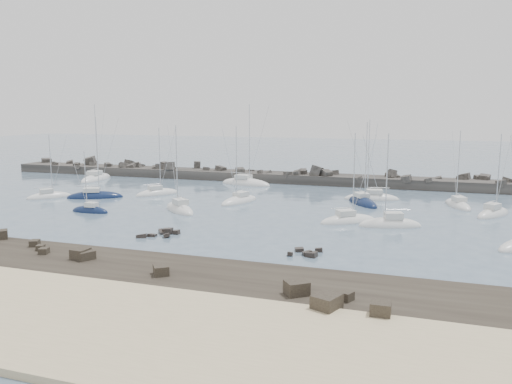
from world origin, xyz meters
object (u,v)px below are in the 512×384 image
(sailboat_4, at_px, (246,184))
(sailboat_1, at_px, (96,179))
(sailboat_10, at_px, (458,206))
(sailboat_13, at_px, (95,197))
(sailboat_14, at_px, (372,199))
(sailboat_5, at_px, (180,210))
(sailboat_0, at_px, (49,197))
(sailboat_2, at_px, (90,211))
(sailboat_12, at_px, (493,214))
(sailboat_9, at_px, (390,225))
(sailboat_8, at_px, (363,203))
(sailboat_3, at_px, (157,194))
(sailboat_7, at_px, (348,221))
(sailboat_6, at_px, (239,201))

(sailboat_4, bearing_deg, sailboat_1, -173.68)
(sailboat_4, xyz_separation_m, sailboat_10, (37.73, -11.14, -0.01))
(sailboat_10, height_order, sailboat_13, sailboat_13)
(sailboat_14, bearing_deg, sailboat_13, -163.80)
(sailboat_4, height_order, sailboat_13, sailboat_4)
(sailboat_14, bearing_deg, sailboat_5, -144.32)
(sailboat_0, distance_m, sailboat_2, 15.81)
(sailboat_0, height_order, sailboat_12, sailboat_12)
(sailboat_1, distance_m, sailboat_5, 39.39)
(sailboat_9, height_order, sailboat_12, sailboat_9)
(sailboat_1, xyz_separation_m, sailboat_8, (55.65, -9.85, -0.01))
(sailboat_0, height_order, sailboat_14, sailboat_14)
(sailboat_0, bearing_deg, sailboat_13, 19.23)
(sailboat_2, xyz_separation_m, sailboat_14, (36.88, 22.89, 0.00))
(sailboat_13, xyz_separation_m, sailboat_14, (43.55, 12.65, 0.00))
(sailboat_2, distance_m, sailboat_14, 43.41)
(sailboat_13, bearing_deg, sailboat_12, 4.94)
(sailboat_3, xyz_separation_m, sailboat_13, (-8.23, -6.01, -0.00))
(sailboat_4, bearing_deg, sailboat_7, -48.89)
(sailboat_2, bearing_deg, sailboat_13, 123.08)
(sailboat_5, bearing_deg, sailboat_10, 23.02)
(sailboat_1, bearing_deg, sailboat_9, -21.82)
(sailboat_0, height_order, sailboat_2, sailboat_0)
(sailboat_7, bearing_deg, sailboat_13, 172.91)
(sailboat_1, xyz_separation_m, sailboat_9, (60.66, -24.29, 0.01))
(sailboat_2, distance_m, sailboat_9, 41.13)
(sailboat_8, xyz_separation_m, sailboat_9, (5.00, -14.43, 0.02))
(sailboat_5, relative_size, sailboat_13, 0.93)
(sailboat_5, height_order, sailboat_7, sailboat_5)
(sailboat_0, xyz_separation_m, sailboat_13, (7.10, 2.48, -0.00))
(sailboat_7, height_order, sailboat_9, sailboat_9)
(sailboat_3, distance_m, sailboat_6, 16.06)
(sailboat_0, relative_size, sailboat_3, 0.91)
(sailboat_3, xyz_separation_m, sailboat_4, (10.41, 15.83, 0.01))
(sailboat_0, height_order, sailboat_8, sailboat_8)
(sailboat_4, height_order, sailboat_14, sailboat_4)
(sailboat_1, height_order, sailboat_8, sailboat_1)
(sailboat_8, height_order, sailboat_9, sailboat_8)
(sailboat_4, xyz_separation_m, sailboat_6, (5.46, -18.25, -0.01))
(sailboat_2, height_order, sailboat_5, sailboat_5)
(sailboat_0, distance_m, sailboat_6, 31.79)
(sailboat_1, height_order, sailboat_9, sailboat_1)
(sailboat_6, relative_size, sailboat_10, 1.05)
(sailboat_1, xyz_separation_m, sailboat_6, (37.18, -14.74, -0.01))
(sailboat_4, relative_size, sailboat_7, 1.33)
(sailboat_1, bearing_deg, sailboat_10, -6.27)
(sailboat_6, bearing_deg, sailboat_0, -169.01)
(sailboat_3, height_order, sailboat_5, sailboat_5)
(sailboat_7, relative_size, sailboat_10, 1.02)
(sailboat_4, height_order, sailboat_5, sailboat_4)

